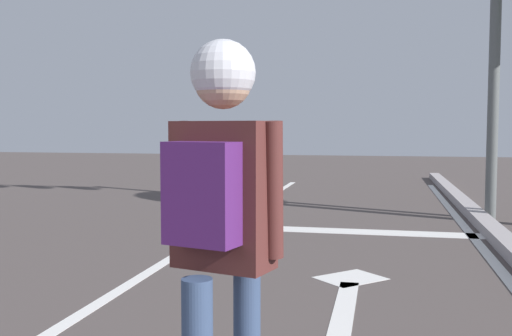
# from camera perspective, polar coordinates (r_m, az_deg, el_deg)

# --- Properties ---
(lane_line_center) EXTENTS (0.12, 20.00, 0.01)m
(lane_line_center) POSITION_cam_1_polar(r_m,az_deg,el_deg) (5.03, -13.92, -11.93)
(lane_line_center) COLOR silver
(lane_line_center) RESTS_ON ground
(stop_bar) EXTENTS (3.43, 0.40, 0.01)m
(stop_bar) POSITION_cam_1_polar(r_m,az_deg,el_deg) (7.85, 8.86, -6.09)
(stop_bar) COLOR silver
(stop_bar) RESTS_ON ground
(lane_arrow_stem) EXTENTS (0.16, 1.40, 0.01)m
(lane_arrow_stem) POSITION_cam_1_polar(r_m,az_deg,el_deg) (4.67, 8.64, -13.12)
(lane_arrow_stem) COLOR silver
(lane_arrow_stem) RESTS_ON ground
(lane_arrow_head) EXTENTS (0.71, 0.71, 0.01)m
(lane_arrow_head) POSITION_cam_1_polar(r_m,az_deg,el_deg) (5.49, 9.19, -10.52)
(lane_arrow_head) COLOR silver
(lane_arrow_head) RESTS_ON ground
(skater) EXTENTS (0.44, 0.61, 1.62)m
(skater) POSITION_cam_1_polar(r_m,az_deg,el_deg) (2.16, -3.42, -3.47)
(skater) COLOR #36496C
(skater) RESTS_ON skateboard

